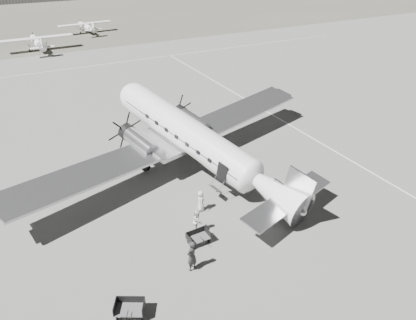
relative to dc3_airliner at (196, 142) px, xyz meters
The scene contains 12 objects.
ground 5.48m from the dc3_airliner, 80.32° to the right, with size 260.00×260.00×0.00m, color slate.
taxi_line_right 13.89m from the dc3_airliner, 19.85° to the right, with size 0.15×80.00×0.01m, color silver.
taxi_line_horizon 35.51m from the dc3_airliner, 88.73° to the left, with size 90.00×0.15×0.01m, color silver.
grass_infield 90.43m from the dc3_airliner, 89.50° to the left, with size 260.00×90.00×0.01m, color #575549.
dc3_airliner is the anchor object (origin of this frame).
light_plane_left 48.76m from the dc3_airliner, 96.72° to the left, with size 12.00×9.73×2.49m, color white, non-canonical shape.
light_plane_right 59.02m from the dc3_airliner, 85.31° to the left, with size 10.64×8.63×2.21m, color white, non-canonical shape.
baggage_cart_near 9.02m from the dc3_airliner, 115.61° to the right, with size 1.48×1.04×0.84m, color #4E4E4E, non-canonical shape.
baggage_cart_far 14.80m from the dc3_airliner, 129.87° to the right, with size 1.59×1.12×0.90m, color #4E4E4E, non-canonical shape.
ground_crew 11.11m from the dc3_airliner, 117.80° to the right, with size 0.74×0.48×2.02m, color #2A2A2A.
ramp_agent 7.77m from the dc3_airliner, 115.82° to the right, with size 0.81×0.63×1.67m, color silver.
passenger 5.55m from the dc3_airliner, 113.10° to the right, with size 0.77×0.50×1.58m, color beige.
Camera 1 is at (-13.30, -21.12, 17.08)m, focal length 35.00 mm.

